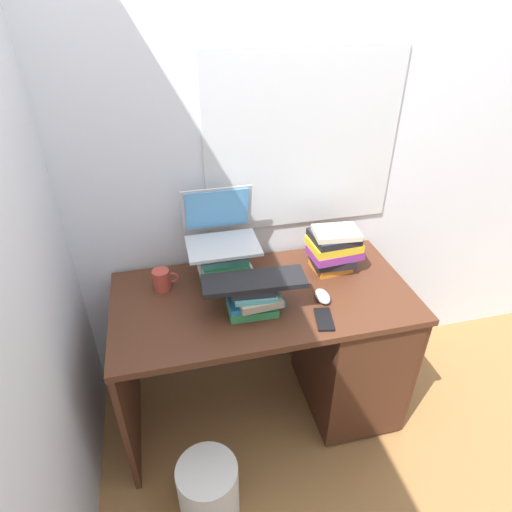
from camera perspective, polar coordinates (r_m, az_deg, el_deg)
name	(u,v)px	position (r m, az deg, el deg)	size (l,w,h in m)	color
ground_plane	(262,406)	(2.45, 0.82, -19.21)	(6.00, 6.00, 0.00)	olive
wall_back	(245,147)	(1.97, -1.51, 14.20)	(6.00, 0.06, 2.60)	silver
wall_left	(21,202)	(1.65, -28.60, 6.26)	(0.05, 6.00, 2.60)	silver
desk	(329,343)	(2.20, 9.61, -11.29)	(1.32, 0.66, 0.76)	#4C2819
book_stack_tall	(224,265)	(1.94, -4.26, -1.21)	(0.25, 0.20, 0.19)	#338C4C
book_stack_keyboard_riser	(254,296)	(1.79, -0.29, -5.33)	(0.23, 0.20, 0.14)	#338C4C
book_stack_side	(334,249)	(2.04, 10.20, 0.97)	(0.24, 0.19, 0.22)	orange
laptop	(221,230)	(1.91, -4.70, 3.42)	(0.31, 0.26, 0.23)	#B7BABF
keyboard	(254,281)	(1.74, -0.27, -3.33)	(0.42, 0.14, 0.02)	black
computer_mouse	(323,296)	(1.89, 8.76, -5.27)	(0.06, 0.10, 0.04)	#A5A8AD
mug	(162,280)	(1.96, -12.26, -3.07)	(0.11, 0.08, 0.10)	#B23F33
cell_phone	(324,319)	(1.80, 8.95, -8.24)	(0.07, 0.14, 0.01)	black
wastebasket	(209,492)	(2.03, -6.24, -28.49)	(0.25, 0.25, 0.32)	silver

